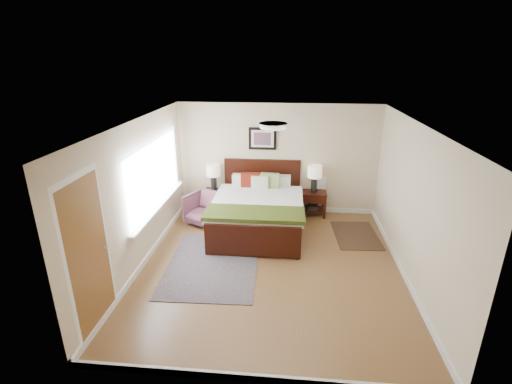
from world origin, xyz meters
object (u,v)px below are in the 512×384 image
armchair (206,209)px  lamp_left (213,173)px  lamp_right (315,174)px  rug_persian (213,264)px  nightstand_left (214,195)px  nightstand_right (313,201)px  bed (258,205)px

armchair → lamp_left: bearing=109.8°
lamp_right → rug_persian: lamp_right is taller
lamp_left → rug_persian: 2.56m
armchair → nightstand_left: bearing=109.7°
lamp_left → armchair: bearing=-95.5°
lamp_left → nightstand_left: bearing=-90.0°
nightstand_left → lamp_right: lamp_right is taller
lamp_right → rug_persian: 3.14m
nightstand_right → armchair: armchair is taller
nightstand_left → nightstand_right: 2.28m
lamp_left → lamp_right: (2.28, 0.00, 0.03)m
nightstand_right → armchair: (-2.35, -0.65, -0.02)m
bed → rug_persian: bed is taller
lamp_right → nightstand_right: bearing=-90.0°
bed → nightstand_left: bed is taller
lamp_right → rug_persian: size_ratio=0.28×
nightstand_left → armchair: armchair is taller
nightstand_right → rug_persian: bearing=-128.6°
nightstand_left → rug_persian: size_ratio=0.24×
armchair → rug_persian: (0.49, -1.67, -0.33)m
nightstand_right → armchair: size_ratio=0.77×
nightstand_left → nightstand_right: (2.28, 0.01, -0.06)m
nightstand_right → armchair: 2.44m
nightstand_left → lamp_left: (-0.00, 0.02, 0.54)m
nightstand_left → nightstand_right: nightstand_right is taller
lamp_left → armchair: lamp_left is taller
rug_persian → lamp_right: bearing=49.7°
nightstand_right → rug_persian: nightstand_right is taller
nightstand_left → lamp_right: 2.35m
nightstand_left → lamp_right: (2.28, 0.02, 0.57)m
lamp_left → lamp_right: 2.28m
lamp_left → rug_persian: bearing=-79.6°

